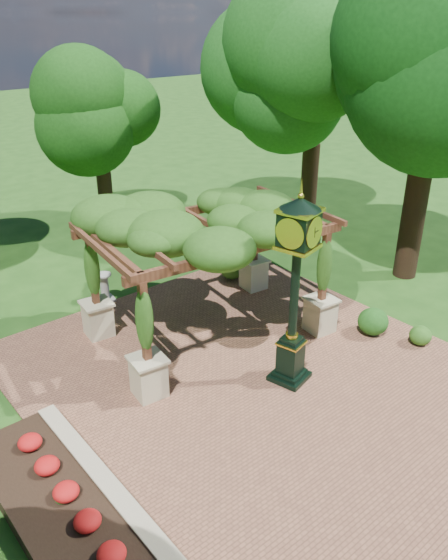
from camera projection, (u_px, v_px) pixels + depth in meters
ground at (294, 403)px, 12.50m from camera, size 120.00×120.00×0.00m
brick_plaza at (264, 382)px, 13.17m from camera, size 10.00×12.00×0.04m
border_wall at (103, 483)px, 10.10m from camera, size 0.35×5.00×0.40m
flower_bed at (58, 510)px, 9.59m from camera, size 1.50×5.00×0.36m
pedestal_clock at (296, 277)px, 12.06m from camera, size 1.11×1.11×4.67m
pergola at (209, 228)px, 13.83m from camera, size 6.49×4.51×3.82m
sundial at (105, 289)px, 16.74m from camera, size 0.58×0.58×0.92m
shrub_front at (420, 335)px, 14.54m from camera, size 0.75×0.75×0.52m
shrub_mid at (373, 321)px, 14.98m from camera, size 1.05×1.05×0.75m
shrub_back at (232, 269)px, 18.12m from camera, size 0.79×0.79×0.70m
tree_north at (97, 108)px, 21.49m from camera, size 3.78×3.78×6.80m
tree_east_far at (317, 74)px, 20.54m from camera, size 5.42×5.42×8.64m
tree_east_near at (435, 80)px, 15.84m from camera, size 5.44×5.44×9.12m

